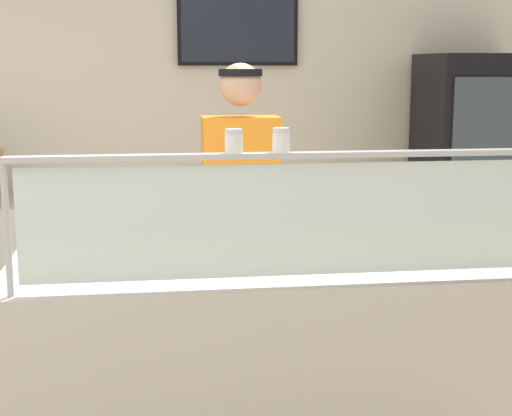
# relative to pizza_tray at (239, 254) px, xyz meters

# --- Properties ---
(ground_plane) EXTENTS (12.00, 12.00, 0.00)m
(ground_plane) POSITION_rel_pizza_tray_xyz_m (0.10, 0.51, -0.97)
(ground_plane) COLOR tan
(ground_plane) RESTS_ON ground
(shop_rear_unit) EXTENTS (6.51, 0.13, 2.70)m
(shop_rear_unit) POSITION_rel_pizza_tray_xyz_m (0.10, 2.24, 0.39)
(shop_rear_unit) COLOR silver
(shop_rear_unit) RESTS_ON ground
(serving_counter) EXTENTS (2.11, 0.78, 0.95)m
(serving_counter) POSITION_rel_pizza_tray_xyz_m (0.10, -0.09, -0.49)
(serving_counter) COLOR #BCB7B2
(serving_counter) RESTS_ON ground
(sneeze_guard) EXTENTS (1.94, 0.06, 0.49)m
(sneeze_guard) POSITION_rel_pizza_tray_xyz_m (0.10, -0.43, 0.29)
(sneeze_guard) COLOR #B2B5BC
(sneeze_guard) RESTS_ON serving_counter
(pizza_tray) EXTENTS (0.42, 0.42, 0.04)m
(pizza_tray) POSITION_rel_pizza_tray_xyz_m (0.00, 0.00, 0.00)
(pizza_tray) COLOR #9EA0A8
(pizza_tray) RESTS_ON serving_counter
(pizza_server) EXTENTS (0.10, 0.29, 0.01)m
(pizza_server) POSITION_rel_pizza_tray_xyz_m (0.03, -0.02, 0.02)
(pizza_server) COLOR #ADAFB7
(pizza_server) RESTS_ON pizza_tray
(parmesan_shaker) EXTENTS (0.06, 0.06, 0.09)m
(parmesan_shaker) POSITION_rel_pizza_tray_xyz_m (-0.07, -0.43, 0.51)
(parmesan_shaker) COLOR white
(parmesan_shaker) RESTS_ON sneeze_guard
(pepper_flake_shaker) EXTENTS (0.06, 0.06, 0.09)m
(pepper_flake_shaker) POSITION_rel_pizza_tray_xyz_m (0.10, -0.43, 0.51)
(pepper_flake_shaker) COLOR white
(pepper_flake_shaker) RESTS_ON sneeze_guard
(worker_figure) EXTENTS (0.41, 0.50, 1.76)m
(worker_figure) POSITION_rel_pizza_tray_xyz_m (0.09, 0.64, 0.04)
(worker_figure) COLOR #23232D
(worker_figure) RESTS_ON ground
(drink_fridge) EXTENTS (0.71, 0.67, 1.82)m
(drink_fridge) POSITION_rel_pizza_tray_xyz_m (1.81, 1.80, -0.06)
(drink_fridge) COLOR black
(drink_fridge) RESTS_ON ground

